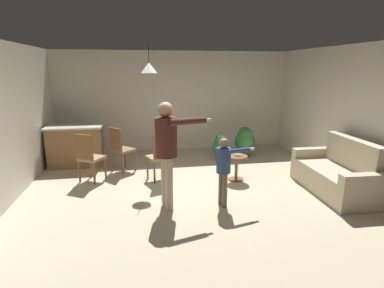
{
  "coord_description": "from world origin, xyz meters",
  "views": [
    {
      "loc": [
        -0.99,
        -5.28,
        2.24
      ],
      "look_at": [
        -0.11,
        -0.35,
        1.0
      ],
      "focal_mm": 28.66,
      "sensor_mm": 36.0,
      "label": 1
    }
  ],
  "objects_px": {
    "dining_chair_centre_back": "(160,155)",
    "potted_plant_corner": "(221,146)",
    "person_child": "(224,164)",
    "side_table_by_couch": "(236,165)",
    "dining_chair_by_counter": "(89,156)",
    "couch_floral": "(337,175)",
    "kitchen_counter": "(76,146)",
    "dining_chair_near_wall": "(120,148)",
    "person_adult": "(167,144)",
    "spare_remote_on_table": "(238,155)",
    "potted_plant_by_wall": "(245,140)"
  },
  "relations": [
    {
      "from": "dining_chair_centre_back",
      "to": "potted_plant_corner",
      "type": "distance_m",
      "value": 2.0
    },
    {
      "from": "person_child",
      "to": "dining_chair_centre_back",
      "type": "bearing_deg",
      "value": -159.69
    },
    {
      "from": "side_table_by_couch",
      "to": "potted_plant_corner",
      "type": "distance_m",
      "value": 1.44
    },
    {
      "from": "dining_chair_by_counter",
      "to": "dining_chair_centre_back",
      "type": "xyz_separation_m",
      "value": [
        1.4,
        -0.19,
        0.0
      ]
    },
    {
      "from": "couch_floral",
      "to": "person_child",
      "type": "relative_size",
      "value": 1.58
    },
    {
      "from": "kitchen_counter",
      "to": "side_table_by_couch",
      "type": "distance_m",
      "value": 3.76
    },
    {
      "from": "person_child",
      "to": "dining_chair_near_wall",
      "type": "distance_m",
      "value": 2.75
    },
    {
      "from": "person_adult",
      "to": "spare_remote_on_table",
      "type": "xyz_separation_m",
      "value": [
        1.51,
        0.99,
        -0.54
      ]
    },
    {
      "from": "dining_chair_by_counter",
      "to": "dining_chair_near_wall",
      "type": "bearing_deg",
      "value": 73.77
    },
    {
      "from": "potted_plant_by_wall",
      "to": "person_adult",
      "type": "bearing_deg",
      "value": -130.31
    },
    {
      "from": "kitchen_counter",
      "to": "potted_plant_by_wall",
      "type": "bearing_deg",
      "value": 0.27
    },
    {
      "from": "person_child",
      "to": "potted_plant_by_wall",
      "type": "bearing_deg",
      "value": 139.74
    },
    {
      "from": "couch_floral",
      "to": "kitchen_counter",
      "type": "xyz_separation_m",
      "value": [
        -5.05,
        2.52,
        0.15
      ]
    },
    {
      "from": "side_table_by_couch",
      "to": "potted_plant_by_wall",
      "type": "bearing_deg",
      "value": 65.24
    },
    {
      "from": "side_table_by_couch",
      "to": "potted_plant_by_wall",
      "type": "relative_size",
      "value": 0.67
    },
    {
      "from": "potted_plant_corner",
      "to": "spare_remote_on_table",
      "type": "distance_m",
      "value": 1.48
    },
    {
      "from": "couch_floral",
      "to": "spare_remote_on_table",
      "type": "bearing_deg",
      "value": 64.3
    },
    {
      "from": "kitchen_counter",
      "to": "side_table_by_couch",
      "type": "relative_size",
      "value": 2.42
    },
    {
      "from": "side_table_by_couch",
      "to": "person_adult",
      "type": "height_order",
      "value": "person_adult"
    },
    {
      "from": "dining_chair_centre_back",
      "to": "spare_remote_on_table",
      "type": "distance_m",
      "value": 1.57
    },
    {
      "from": "couch_floral",
      "to": "person_child",
      "type": "bearing_deg",
      "value": 97.69
    },
    {
      "from": "kitchen_counter",
      "to": "person_child",
      "type": "distance_m",
      "value": 3.93
    },
    {
      "from": "couch_floral",
      "to": "potted_plant_corner",
      "type": "distance_m",
      "value": 2.83
    },
    {
      "from": "couch_floral",
      "to": "potted_plant_corner",
      "type": "xyz_separation_m",
      "value": [
        -1.59,
        2.34,
        0.02
      ]
    },
    {
      "from": "side_table_by_couch",
      "to": "dining_chair_near_wall",
      "type": "height_order",
      "value": "dining_chair_near_wall"
    },
    {
      "from": "person_adult",
      "to": "potted_plant_by_wall",
      "type": "height_order",
      "value": "person_adult"
    },
    {
      "from": "person_adult",
      "to": "potted_plant_corner",
      "type": "distance_m",
      "value": 3.0
    },
    {
      "from": "spare_remote_on_table",
      "to": "side_table_by_couch",
      "type": "bearing_deg",
      "value": 108.64
    },
    {
      "from": "person_adult",
      "to": "dining_chair_by_counter",
      "type": "bearing_deg",
      "value": -150.64
    },
    {
      "from": "side_table_by_couch",
      "to": "dining_chair_by_counter",
      "type": "distance_m",
      "value": 2.97
    },
    {
      "from": "kitchen_counter",
      "to": "dining_chair_centre_back",
      "type": "height_order",
      "value": "dining_chair_centre_back"
    },
    {
      "from": "dining_chair_by_counter",
      "to": "potted_plant_by_wall",
      "type": "relative_size",
      "value": 1.28
    },
    {
      "from": "dining_chair_by_counter",
      "to": "dining_chair_near_wall",
      "type": "relative_size",
      "value": 1.0
    },
    {
      "from": "person_adult",
      "to": "dining_chair_by_counter",
      "type": "distance_m",
      "value": 2.11
    },
    {
      "from": "side_table_by_couch",
      "to": "person_child",
      "type": "distance_m",
      "value": 1.33
    },
    {
      "from": "person_adult",
      "to": "potted_plant_corner",
      "type": "height_order",
      "value": "person_adult"
    },
    {
      "from": "couch_floral",
      "to": "dining_chair_by_counter",
      "type": "relative_size",
      "value": 1.83
    },
    {
      "from": "person_adult",
      "to": "dining_chair_centre_back",
      "type": "relative_size",
      "value": 1.74
    },
    {
      "from": "potted_plant_by_wall",
      "to": "spare_remote_on_table",
      "type": "bearing_deg",
      "value": -113.93
    },
    {
      "from": "dining_chair_by_counter",
      "to": "potted_plant_corner",
      "type": "height_order",
      "value": "dining_chair_by_counter"
    },
    {
      "from": "couch_floral",
      "to": "side_table_by_couch",
      "type": "distance_m",
      "value": 1.88
    },
    {
      "from": "person_child",
      "to": "potted_plant_corner",
      "type": "relative_size",
      "value": 1.8
    },
    {
      "from": "kitchen_counter",
      "to": "potted_plant_corner",
      "type": "relative_size",
      "value": 1.95
    },
    {
      "from": "dining_chair_by_counter",
      "to": "spare_remote_on_table",
      "type": "distance_m",
      "value": 2.98
    },
    {
      "from": "couch_floral",
      "to": "person_adult",
      "type": "distance_m",
      "value": 3.24
    },
    {
      "from": "couch_floral",
      "to": "person_adult",
      "type": "relative_size",
      "value": 1.05
    },
    {
      "from": "dining_chair_centre_back",
      "to": "couch_floral",
      "type": "bearing_deg",
      "value": -40.32
    },
    {
      "from": "dining_chair_by_counter",
      "to": "dining_chair_centre_back",
      "type": "height_order",
      "value": "same"
    },
    {
      "from": "dining_chair_near_wall",
      "to": "dining_chair_centre_back",
      "type": "height_order",
      "value": "same"
    },
    {
      "from": "spare_remote_on_table",
      "to": "dining_chair_near_wall",
      "type": "bearing_deg",
      "value": 156.68
    }
  ]
}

